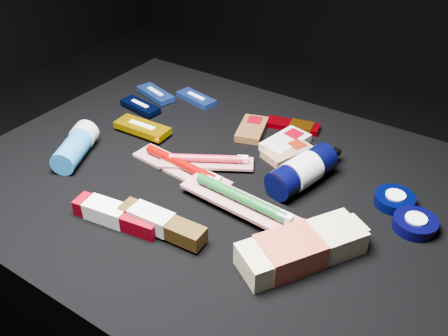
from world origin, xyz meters
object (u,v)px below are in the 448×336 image
Objects in this scene: bodywash_bottle at (299,249)px; deodorant_stick at (76,147)px; toothpaste_carton_red at (114,214)px; lotion_bottle at (302,171)px.

bodywash_bottle is 1.55× the size of deodorant_stick.
deodorant_stick reaches higher than toothpaste_carton_red.
bodywash_bottle is at bearing -24.62° from deodorant_stick.
deodorant_stick is 0.23m from toothpaste_carton_red.
lotion_bottle reaches higher than bodywash_bottle.
lotion_bottle is 1.39× the size of deodorant_stick.
deodorant_stick is (-0.43, -0.18, -0.00)m from lotion_bottle.
lotion_bottle is 0.36m from toothpaste_carton_red.
bodywash_bottle is 0.52m from deodorant_stick.
lotion_bottle is 0.89× the size of bodywash_bottle.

